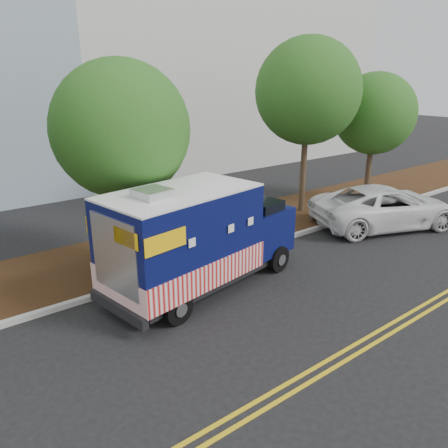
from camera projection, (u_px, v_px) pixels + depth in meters
ground at (189, 294)px, 12.56m from camera, size 120.00×120.00×0.00m
curb at (165, 275)px, 13.58m from camera, size 120.00×0.18×0.15m
mulch_strip at (134, 254)px, 15.16m from camera, size 120.00×4.00×0.15m
centerline_near at (305, 373)px, 9.22m from camera, size 120.00×0.10×0.01m
centerline_far at (314, 380)px, 9.03m from camera, size 120.00×0.10×0.01m
tree_b at (121, 130)px, 13.25m from camera, size 4.21×4.21×6.50m
tree_c at (308, 91)px, 18.08m from camera, size 4.40×4.40×7.52m
tree_d at (375, 114)px, 20.44m from camera, size 3.79×3.79×6.13m
sign_post at (128, 245)px, 12.93m from camera, size 0.06×0.06×2.40m
food_truck at (196, 241)px, 12.44m from camera, size 6.53×3.29×3.29m
white_car at (385, 207)px, 17.88m from camera, size 6.70×4.84×1.69m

